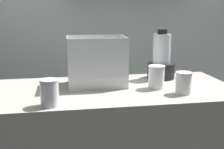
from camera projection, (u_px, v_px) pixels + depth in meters
back_wall_unit at (96, 19)px, 2.28m from camera, size 2.60×0.24×2.50m
carrot_display_bin at (96, 70)px, 1.66m from camera, size 0.33×0.22×0.28m
blender_pitcher at (161, 61)px, 1.83m from camera, size 0.18×0.18×0.31m
juice_cup_mango_far_left at (50, 94)px, 1.32m from camera, size 0.09×0.09×0.13m
juice_cup_orange_left at (156, 78)px, 1.61m from camera, size 0.09×0.09×0.13m
juice_cup_beet_middle at (183, 84)px, 1.50m from camera, size 0.09×0.09×0.12m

